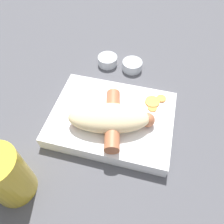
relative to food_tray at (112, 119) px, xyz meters
The scene contains 8 objects.
ground_plane 0.02m from the food_tray, ahead, with size 3.00×3.00×0.00m, color #4C4C51.
food_tray is the anchor object (origin of this frame).
bread_roll 0.05m from the food_tray, 91.49° to the left, with size 0.18×0.10×0.05m.
sausage 0.04m from the food_tray, 107.47° to the left, with size 0.17×0.15×0.03m.
pickled_veggies 0.10m from the food_tray, 145.82° to the right, with size 0.05×0.06×0.00m.
condiment_cup_near 0.19m from the food_tray, 92.58° to the right, with size 0.05×0.05×0.02m.
condiment_cup_far 0.20m from the food_tray, 72.16° to the right, with size 0.05×0.05×0.02m.
drink_glass 0.23m from the food_tray, 54.04° to the left, with size 0.07×0.07×0.12m.
Camera 1 is at (-0.07, 0.27, 0.41)m, focal length 35.00 mm.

